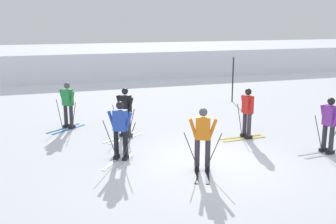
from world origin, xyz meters
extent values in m
plane|color=white|center=(0.00, 0.00, 0.00)|extent=(120.00, 120.00, 0.00)
cube|color=white|center=(0.00, 20.48, 0.91)|extent=(80.00, 9.14, 1.82)
cube|color=silver|center=(-2.25, 0.75, 0.01)|extent=(0.96, 1.39, 0.02)
cube|color=silver|center=(-2.48, 0.90, 0.01)|extent=(0.96, 1.39, 0.02)
cube|color=black|center=(-2.17, 0.87, 0.07)|extent=(0.24, 0.28, 0.10)
cube|color=black|center=(-2.40, 1.03, 0.07)|extent=(0.24, 0.28, 0.10)
cylinder|color=black|center=(-2.17, 0.87, 0.55)|extent=(0.14, 0.14, 0.85)
cylinder|color=black|center=(-2.40, 1.03, 0.55)|extent=(0.14, 0.14, 0.85)
cube|color=#284CB7|center=(-2.28, 0.95, 1.17)|extent=(0.45, 0.41, 0.60)
cylinder|color=#284CB7|center=(-2.09, 0.79, 1.16)|extent=(0.26, 0.22, 0.55)
cylinder|color=#284CB7|center=(-2.50, 1.07, 1.16)|extent=(0.26, 0.22, 0.55)
sphere|color=black|center=(-2.28, 0.95, 1.60)|extent=(0.22, 0.22, 0.22)
cylinder|color=#38383D|center=(-2.11, 0.71, 0.58)|extent=(0.39, 0.27, 1.17)
cylinder|color=#38383D|center=(-2.57, 1.02, 0.58)|extent=(0.39, 0.27, 1.17)
cube|color=silver|center=(-1.69, 2.94, 0.01)|extent=(1.36, 1.00, 0.02)
cube|color=silver|center=(-1.85, 3.17, 0.01)|extent=(1.36, 1.00, 0.02)
cube|color=black|center=(-1.57, 3.03, 0.07)|extent=(0.28, 0.25, 0.10)
cube|color=black|center=(-1.73, 3.26, 0.07)|extent=(0.28, 0.25, 0.10)
cylinder|color=#2D2D33|center=(-1.57, 3.03, 0.55)|extent=(0.14, 0.14, 0.85)
cylinder|color=#2D2D33|center=(-1.73, 3.26, 0.55)|extent=(0.14, 0.14, 0.85)
cube|color=black|center=(-1.65, 3.14, 1.17)|extent=(0.42, 0.45, 0.60)
cylinder|color=black|center=(-1.52, 2.93, 1.16)|extent=(0.22, 0.26, 0.55)
cylinder|color=black|center=(-1.81, 3.33, 1.16)|extent=(0.22, 0.26, 0.55)
sphere|color=black|center=(-1.65, 3.14, 1.60)|extent=(0.22, 0.22, 0.22)
cylinder|color=#38383D|center=(-1.54, 2.81, 0.54)|extent=(0.21, 0.28, 1.09)
cylinder|color=#38383D|center=(-1.93, 3.36, 0.54)|extent=(0.21, 0.28, 1.09)
cube|color=silver|center=(3.58, -0.61, 0.01)|extent=(1.60, 0.21, 0.02)
cube|color=silver|center=(3.56, -0.33, 0.01)|extent=(1.60, 0.21, 0.02)
cube|color=black|center=(3.73, -0.60, 0.07)|extent=(0.27, 0.14, 0.10)
cube|color=black|center=(3.71, -0.32, 0.07)|extent=(0.27, 0.14, 0.10)
cylinder|color=#2D2D33|center=(3.73, -0.60, 0.55)|extent=(0.14, 0.14, 0.85)
cylinder|color=#2D2D33|center=(3.71, -0.32, 0.55)|extent=(0.14, 0.14, 0.85)
cube|color=purple|center=(3.72, -0.46, 1.17)|extent=(0.27, 0.40, 0.60)
cylinder|color=purple|center=(3.72, -0.71, 1.16)|extent=(0.11, 0.26, 0.55)
cylinder|color=purple|center=(3.68, -0.21, 1.16)|extent=(0.11, 0.26, 0.55)
sphere|color=black|center=(3.72, -0.46, 1.60)|extent=(0.22, 0.22, 0.22)
cylinder|color=#38383D|center=(3.64, -0.74, 0.54)|extent=(0.06, 0.44, 1.08)
cylinder|color=#38383D|center=(3.60, -0.18, 0.54)|extent=(0.06, 0.44, 1.08)
cube|color=gold|center=(2.07, 1.60, 0.01)|extent=(1.60, 0.15, 0.02)
cube|color=gold|center=(2.06, 1.88, 0.01)|extent=(1.60, 0.15, 0.02)
cube|color=black|center=(2.22, 1.60, 0.07)|extent=(0.26, 0.13, 0.10)
cube|color=black|center=(2.21, 1.88, 0.07)|extent=(0.26, 0.13, 0.10)
cylinder|color=#38333D|center=(2.22, 1.60, 0.55)|extent=(0.14, 0.14, 0.85)
cylinder|color=#38333D|center=(2.21, 1.88, 0.55)|extent=(0.14, 0.14, 0.85)
cube|color=red|center=(2.22, 1.74, 1.17)|extent=(0.25, 0.39, 0.60)
cylinder|color=red|center=(2.21, 1.49, 1.16)|extent=(0.10, 0.26, 0.55)
cylinder|color=red|center=(2.19, 1.99, 1.16)|extent=(0.10, 0.26, 0.55)
sphere|color=black|center=(2.22, 1.74, 1.60)|extent=(0.22, 0.22, 0.22)
cylinder|color=#38383D|center=(2.13, 1.44, 0.55)|extent=(0.04, 0.41, 1.11)
cylinder|color=#38383D|center=(2.11, 2.04, 0.55)|extent=(0.04, 0.41, 1.11)
cube|color=#237AC6|center=(-3.42, 4.76, 0.01)|extent=(1.29, 1.09, 0.02)
cube|color=#237AC6|center=(-3.60, 4.97, 0.01)|extent=(1.29, 1.09, 0.02)
cube|color=black|center=(-3.30, 4.85, 0.07)|extent=(0.28, 0.26, 0.10)
cube|color=black|center=(-3.48, 5.07, 0.07)|extent=(0.28, 0.26, 0.10)
cylinder|color=#2D2D33|center=(-3.30, 4.85, 0.55)|extent=(0.14, 0.14, 0.85)
cylinder|color=#2D2D33|center=(-3.48, 5.07, 0.55)|extent=(0.14, 0.14, 0.85)
cube|color=#23843D|center=(-3.39, 4.96, 1.17)|extent=(0.43, 0.45, 0.60)
cylinder|color=#23843D|center=(-3.25, 4.76, 1.16)|extent=(0.23, 0.25, 0.55)
cylinder|color=#23843D|center=(-3.57, 5.14, 1.16)|extent=(0.23, 0.25, 0.55)
sphere|color=#4C4C56|center=(-3.39, 4.96, 1.60)|extent=(0.22, 0.22, 0.22)
cylinder|color=#38383D|center=(-3.23, 4.62, 0.53)|extent=(0.19, 0.22, 1.07)
cylinder|color=#38383D|center=(-3.71, 5.18, 0.53)|extent=(0.19, 0.22, 1.07)
cube|color=black|center=(-0.34, -0.76, 0.01)|extent=(0.72, 1.50, 0.02)
cube|color=black|center=(-0.60, -0.65, 0.01)|extent=(0.72, 1.50, 0.02)
cube|color=black|center=(-0.28, -0.62, 0.07)|extent=(0.21, 0.29, 0.10)
cube|color=black|center=(-0.54, -0.51, 0.07)|extent=(0.21, 0.29, 0.10)
cylinder|color=#38333D|center=(-0.28, -0.62, 0.55)|extent=(0.14, 0.14, 0.85)
cylinder|color=#38333D|center=(-0.54, -0.51, 0.55)|extent=(0.14, 0.14, 0.85)
cube|color=orange|center=(-0.41, -0.57, 1.17)|extent=(0.44, 0.37, 0.60)
cylinder|color=orange|center=(-0.19, -0.68, 1.16)|extent=(0.27, 0.18, 0.55)
cylinder|color=orange|center=(-0.65, -0.49, 1.16)|extent=(0.27, 0.18, 0.55)
sphere|color=#4C4C56|center=(-0.41, -0.57, 1.60)|extent=(0.22, 0.22, 0.22)
cylinder|color=#38383D|center=(-0.19, -0.77, 0.53)|extent=(0.41, 0.20, 1.08)
cylinder|color=#38383D|center=(-0.71, -0.55, 0.53)|extent=(0.41, 0.20, 1.08)
cylinder|color=black|center=(4.69, 7.55, 1.09)|extent=(0.06, 0.06, 2.18)
camera|label=1|loc=(-4.49, -9.89, 3.93)|focal=43.01mm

